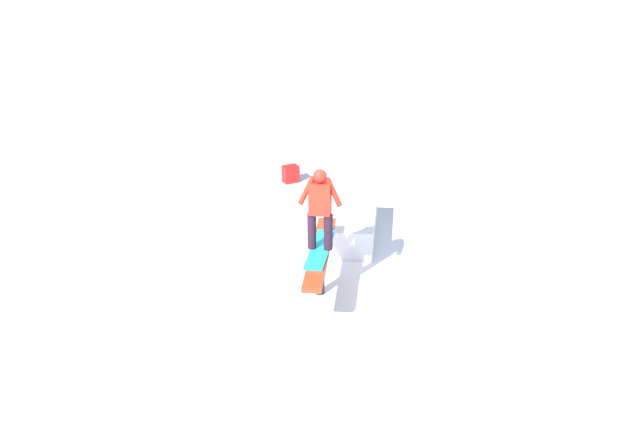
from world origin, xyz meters
TOP-DOWN VIEW (x-y plane):
  - ground_plane at (0.00, 0.00)m, footprint 60.00×60.00m
  - rail_feature at (0.00, 0.00)m, footprint 2.15×1.59m
  - snow_kicker_ramp at (-1.69, 1.15)m, footprint 2.33×2.25m
  - main_rider_on_rail at (0.00, 0.00)m, footprint 1.25×1.05m
  - backpack_on_snow at (-4.38, 1.71)m, footprint 0.22×0.30m

SIDE VIEW (x-z plane):
  - ground_plane at x=0.00m, z-range 0.00..0.00m
  - backpack_on_snow at x=-4.38m, z-range 0.00..0.34m
  - snow_kicker_ramp at x=-1.69m, z-range 0.00..0.50m
  - rail_feature at x=0.00m, z-range 0.26..0.98m
  - main_rider_on_rail at x=0.00m, z-range 0.71..2.00m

